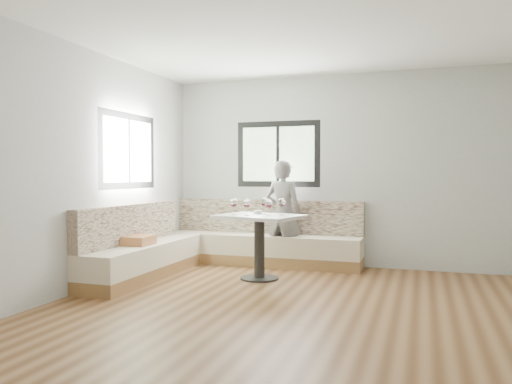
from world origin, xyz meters
TOP-DOWN VIEW (x-y plane):
  - room at (-0.08, 0.08)m, footprint 5.01×5.01m
  - banquette at (-1.59, 1.63)m, footprint 2.90×2.80m
  - table at (-0.78, 1.23)m, footprint 1.16×1.00m
  - person at (-0.73, 2.18)m, footprint 0.64×0.49m
  - olive_ramekin at (-0.86, 1.38)m, footprint 0.11×0.11m
  - wine_glass_a at (-1.10, 1.13)m, footprint 0.10×0.10m
  - wine_glass_b at (-0.90, 1.07)m, footprint 0.10×0.10m
  - wine_glass_c at (-0.61, 1.09)m, footprint 0.10×0.10m
  - wine_glass_d at (-0.76, 1.36)m, footprint 0.10×0.10m
  - wine_glass_e at (-0.50, 1.29)m, footprint 0.10×0.10m

SIDE VIEW (x-z plane):
  - banquette at x=-1.59m, z-range -0.14..0.81m
  - table at x=-0.78m, z-range 0.21..1.03m
  - person at x=-0.73m, z-range 0.00..1.55m
  - olive_ramekin at x=-0.86m, z-range 0.82..0.87m
  - wine_glass_a at x=-1.10m, z-range 0.87..1.08m
  - wine_glass_b at x=-0.90m, z-range 0.87..1.08m
  - wine_glass_c at x=-0.61m, z-range 0.87..1.08m
  - wine_glass_d at x=-0.76m, z-range 0.87..1.08m
  - wine_glass_e at x=-0.50m, z-range 0.87..1.08m
  - room at x=-0.08m, z-range 0.01..2.82m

